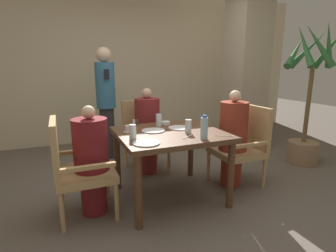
{
  "coord_description": "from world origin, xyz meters",
  "views": [
    {
      "loc": [
        -1.02,
        -2.41,
        1.39
      ],
      "look_at": [
        0.0,
        0.05,
        0.78
      ],
      "focal_mm": 28.0,
      "sensor_mm": 36.0,
      "label": 1
    }
  ],
  "objects_px": {
    "diner_in_left_chair": "(92,160)",
    "chair_right_side": "(243,143)",
    "plate_main_left": "(179,128)",
    "plate_dessert_center": "(146,143)",
    "glass_tall_far": "(133,132)",
    "teacup_with_saucer": "(129,129)",
    "potted_palm": "(307,112)",
    "glass_tall_near": "(188,126)",
    "plate_main_right": "(153,131)",
    "chair_left_side": "(75,166)",
    "chair_far_side": "(144,133)",
    "bowl_small": "(166,123)",
    "diner_in_right_chair": "(233,138)",
    "water_bottle": "(204,128)",
    "glass_tall_mid": "(159,120)",
    "standing_host": "(106,100)",
    "diner_in_far_chair": "(147,130)"
  },
  "relations": [
    {
      "from": "potted_palm",
      "to": "glass_tall_mid",
      "type": "relative_size",
      "value": 14.09
    },
    {
      "from": "glass_tall_far",
      "to": "glass_tall_near",
      "type": "bearing_deg",
      "value": 1.14
    },
    {
      "from": "diner_in_right_chair",
      "to": "water_bottle",
      "type": "height_order",
      "value": "diner_in_right_chair"
    },
    {
      "from": "plate_main_right",
      "to": "plate_dessert_center",
      "type": "bearing_deg",
      "value": -116.95
    },
    {
      "from": "diner_in_right_chair",
      "to": "plate_main_right",
      "type": "distance_m",
      "value": 0.96
    },
    {
      "from": "diner_in_far_chair",
      "to": "plate_dessert_center",
      "type": "distance_m",
      "value": 1.13
    },
    {
      "from": "glass_tall_mid",
      "to": "bowl_small",
      "type": "bearing_deg",
      "value": 23.96
    },
    {
      "from": "chair_left_side",
      "to": "diner_in_left_chair",
      "type": "distance_m",
      "value": 0.15
    },
    {
      "from": "potted_palm",
      "to": "glass_tall_near",
      "type": "relative_size",
      "value": 14.09
    },
    {
      "from": "standing_host",
      "to": "glass_tall_far",
      "type": "bearing_deg",
      "value": -91.52
    },
    {
      "from": "diner_in_right_chair",
      "to": "water_bottle",
      "type": "bearing_deg",
      "value": -148.0
    },
    {
      "from": "chair_right_side",
      "to": "glass_tall_far",
      "type": "height_order",
      "value": "chair_right_side"
    },
    {
      "from": "standing_host",
      "to": "plate_main_left",
      "type": "distance_m",
      "value": 1.55
    },
    {
      "from": "teacup_with_saucer",
      "to": "bowl_small",
      "type": "relative_size",
      "value": 1.1
    },
    {
      "from": "teacup_with_saucer",
      "to": "water_bottle",
      "type": "xyz_separation_m",
      "value": [
        0.57,
        -0.54,
        0.08
      ]
    },
    {
      "from": "diner_in_right_chair",
      "to": "standing_host",
      "type": "xyz_separation_m",
      "value": [
        -1.18,
        1.54,
        0.31
      ]
    },
    {
      "from": "plate_main_right",
      "to": "chair_left_side",
      "type": "bearing_deg",
      "value": -173.88
    },
    {
      "from": "plate_main_left",
      "to": "bowl_small",
      "type": "xyz_separation_m",
      "value": [
        -0.07,
        0.24,
        0.01
      ]
    },
    {
      "from": "chair_far_side",
      "to": "bowl_small",
      "type": "height_order",
      "value": "chair_far_side"
    },
    {
      "from": "diner_in_right_chair",
      "to": "teacup_with_saucer",
      "type": "bearing_deg",
      "value": 172.64
    },
    {
      "from": "potted_palm",
      "to": "plate_dessert_center",
      "type": "distance_m",
      "value": 2.61
    },
    {
      "from": "diner_in_left_chair",
      "to": "water_bottle",
      "type": "height_order",
      "value": "diner_in_left_chair"
    },
    {
      "from": "diner_in_left_chair",
      "to": "chair_right_side",
      "type": "height_order",
      "value": "diner_in_left_chair"
    },
    {
      "from": "chair_right_side",
      "to": "glass_tall_far",
      "type": "bearing_deg",
      "value": -174.3
    },
    {
      "from": "glass_tall_far",
      "to": "teacup_with_saucer",
      "type": "bearing_deg",
      "value": 82.22
    },
    {
      "from": "plate_main_right",
      "to": "chair_right_side",
      "type": "bearing_deg",
      "value": -4.43
    },
    {
      "from": "water_bottle",
      "to": "glass_tall_far",
      "type": "bearing_deg",
      "value": 157.95
    },
    {
      "from": "chair_left_side",
      "to": "plate_main_left",
      "type": "distance_m",
      "value": 1.12
    },
    {
      "from": "plate_dessert_center",
      "to": "glass_tall_near",
      "type": "xyz_separation_m",
      "value": [
        0.5,
        0.19,
        0.06
      ]
    },
    {
      "from": "diner_in_left_chair",
      "to": "water_bottle",
      "type": "xyz_separation_m",
      "value": [
        0.97,
        -0.38,
        0.3
      ]
    },
    {
      "from": "standing_host",
      "to": "bowl_small",
      "type": "distance_m",
      "value": 1.31
    },
    {
      "from": "standing_host",
      "to": "plate_dessert_center",
      "type": "distance_m",
      "value": 1.86
    },
    {
      "from": "chair_far_side",
      "to": "water_bottle",
      "type": "xyz_separation_m",
      "value": [
        0.18,
        -1.28,
        0.34
      ]
    },
    {
      "from": "chair_right_side",
      "to": "diner_in_left_chair",
      "type": "bearing_deg",
      "value": 180.0
    },
    {
      "from": "glass_tall_mid",
      "to": "chair_right_side",
      "type": "bearing_deg",
      "value": -16.53
    },
    {
      "from": "plate_main_left",
      "to": "glass_tall_mid",
      "type": "xyz_separation_m",
      "value": [
        -0.17,
        0.19,
        0.06
      ]
    },
    {
      "from": "glass_tall_near",
      "to": "chair_right_side",
      "type": "bearing_deg",
      "value": 8.97
    },
    {
      "from": "plate_dessert_center",
      "to": "glass_tall_far",
      "type": "height_order",
      "value": "glass_tall_far"
    },
    {
      "from": "glass_tall_near",
      "to": "glass_tall_mid",
      "type": "height_order",
      "value": "same"
    },
    {
      "from": "bowl_small",
      "to": "glass_tall_far",
      "type": "distance_m",
      "value": 0.7
    },
    {
      "from": "diner_in_left_chair",
      "to": "chair_right_side",
      "type": "bearing_deg",
      "value": -0.0
    },
    {
      "from": "diner_in_far_chair",
      "to": "plate_main_left",
      "type": "distance_m",
      "value": 0.69
    },
    {
      "from": "standing_host",
      "to": "bowl_small",
      "type": "height_order",
      "value": "standing_host"
    },
    {
      "from": "chair_right_side",
      "to": "diner_in_right_chair",
      "type": "height_order",
      "value": "diner_in_right_chair"
    },
    {
      "from": "diner_in_far_chair",
      "to": "glass_tall_near",
      "type": "bearing_deg",
      "value": -80.34
    },
    {
      "from": "plate_main_left",
      "to": "plate_dessert_center",
      "type": "relative_size",
      "value": 1.0
    },
    {
      "from": "plate_main_left",
      "to": "glass_tall_mid",
      "type": "bearing_deg",
      "value": 131.43
    },
    {
      "from": "potted_palm",
      "to": "plate_main_left",
      "type": "height_order",
      "value": "potted_palm"
    },
    {
      "from": "plate_main_left",
      "to": "glass_tall_far",
      "type": "bearing_deg",
      "value": -158.42
    },
    {
      "from": "potted_palm",
      "to": "bowl_small",
      "type": "bearing_deg",
      "value": 176.95
    }
  ]
}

